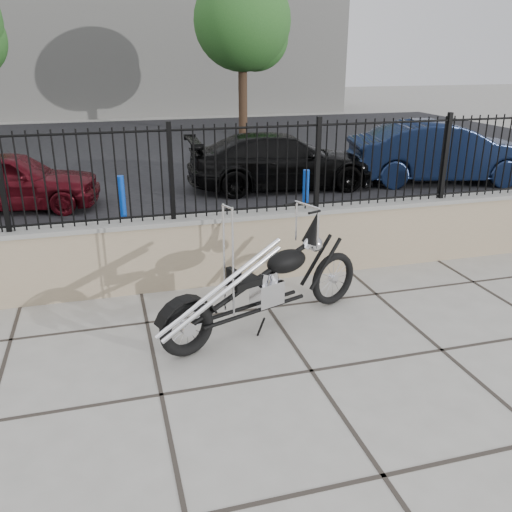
{
  "coord_description": "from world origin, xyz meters",
  "views": [
    {
      "loc": [
        -1.81,
        -4.36,
        3.0
      ],
      "look_at": [
        -0.21,
        1.3,
        0.79
      ],
      "focal_mm": 38.0,
      "sensor_mm": 36.0,
      "label": 1
    }
  ],
  "objects_px": {
    "chopper_motorcycle": "(263,265)",
    "car_red": "(9,180)",
    "car_black": "(282,161)",
    "car_blue": "(442,152)"
  },
  "relations": [
    {
      "from": "car_black",
      "to": "car_blue",
      "type": "bearing_deg",
      "value": -93.86
    },
    {
      "from": "car_blue",
      "to": "car_red",
      "type": "bearing_deg",
      "value": 101.97
    },
    {
      "from": "chopper_motorcycle",
      "to": "car_black",
      "type": "relative_size",
      "value": 0.6
    },
    {
      "from": "car_blue",
      "to": "chopper_motorcycle",
      "type": "bearing_deg",
      "value": 147.02
    },
    {
      "from": "chopper_motorcycle",
      "to": "car_red",
      "type": "xyz_separation_m",
      "value": [
        -3.47,
        6.31,
        -0.19
      ]
    },
    {
      "from": "car_red",
      "to": "car_blue",
      "type": "height_order",
      "value": "car_blue"
    },
    {
      "from": "chopper_motorcycle",
      "to": "car_red",
      "type": "distance_m",
      "value": 7.2
    },
    {
      "from": "car_black",
      "to": "car_red",
      "type": "bearing_deg",
      "value": 95.83
    },
    {
      "from": "chopper_motorcycle",
      "to": "car_red",
      "type": "bearing_deg",
      "value": 98.06
    },
    {
      "from": "car_black",
      "to": "car_blue",
      "type": "xyz_separation_m",
      "value": [
        3.96,
        -0.48,
        0.1
      ]
    }
  ]
}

